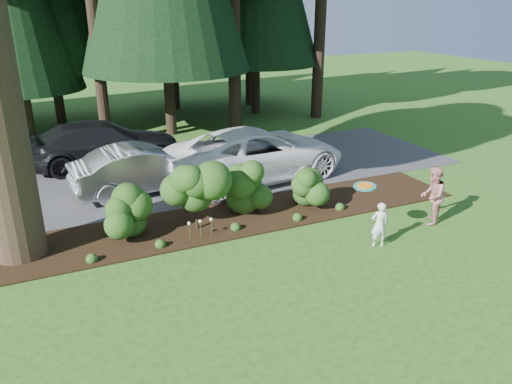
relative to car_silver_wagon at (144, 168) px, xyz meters
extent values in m
plane|color=#254F16|center=(0.80, -6.49, -0.79)|extent=(80.00, 80.00, 0.00)
cube|color=black|center=(0.80, -3.24, -0.77)|extent=(16.00, 2.50, 0.05)
cube|color=#38383A|center=(0.80, 1.01, -0.78)|extent=(22.00, 6.00, 0.03)
sphere|color=#1A4013|center=(-1.20, -3.29, -0.13)|extent=(1.08, 1.08, 1.08)
cylinder|color=black|center=(-1.20, -3.29, -0.64)|extent=(0.08, 0.08, 0.30)
sphere|color=#1A4013|center=(0.60, -3.49, 0.14)|extent=(1.35, 1.35, 1.35)
cylinder|color=black|center=(0.60, -3.49, -0.64)|extent=(0.08, 0.08, 0.30)
sphere|color=#1A4013|center=(2.40, -3.19, 0.03)|extent=(1.26, 1.26, 1.26)
cylinder|color=black|center=(2.40, -3.19, -0.64)|extent=(0.08, 0.08, 0.30)
sphere|color=#1A4013|center=(4.20, -3.39, -0.08)|extent=(1.17, 1.17, 1.17)
cylinder|color=black|center=(4.20, -3.39, -0.64)|extent=(0.08, 0.08, 0.30)
cylinder|color=#1A4013|center=(0.20, -4.09, -0.54)|extent=(0.01, 0.01, 0.50)
sphere|color=white|center=(0.20, -4.09, -0.27)|extent=(0.09, 0.09, 0.09)
cylinder|color=#1A4013|center=(0.50, -4.09, -0.54)|extent=(0.01, 0.01, 0.50)
sphere|color=white|center=(0.50, -4.09, -0.27)|extent=(0.09, 0.09, 0.09)
cylinder|color=#1A4013|center=(0.80, -4.09, -0.54)|extent=(0.01, 0.01, 0.50)
sphere|color=white|center=(0.80, -4.09, -0.27)|extent=(0.09, 0.09, 0.09)
cylinder|color=black|center=(-3.20, 8.51, 4.46)|extent=(0.50, 0.50, 10.50)
cylinder|color=black|center=(-0.20, 7.01, 3.58)|extent=(0.50, 0.50, 8.75)
cylinder|color=black|center=(2.80, 8.01, 4.81)|extent=(0.50, 0.50, 11.20)
cylinder|color=black|center=(5.80, 9.01, 3.93)|extent=(0.50, 0.50, 9.45)
cylinder|color=black|center=(8.30, 7.51, 4.63)|extent=(0.50, 0.50, 10.85)
cylinder|color=black|center=(10.80, 9.51, 4.11)|extent=(0.50, 0.50, 9.80)
cylinder|color=black|center=(-1.70, 11.51, 4.46)|extent=(0.50, 0.50, 10.50)
cylinder|color=black|center=(9.30, 12.01, 4.28)|extent=(0.50, 0.50, 10.15)
imported|color=#B4B4B9|center=(0.00, 0.00, 0.00)|extent=(4.76, 2.08, 1.52)
imported|color=white|center=(3.80, -0.38, 0.13)|extent=(6.74, 3.79, 1.78)
imported|color=black|center=(-0.76, 3.31, 0.07)|extent=(5.74, 2.41, 1.65)
imported|color=white|center=(4.50, -6.31, -0.20)|extent=(0.49, 0.39, 1.19)
imported|color=#AC161E|center=(6.68, -5.79, 0.04)|extent=(1.02, 1.00, 1.66)
cylinder|color=teal|center=(4.13, -6.07, 0.81)|extent=(0.56, 0.56, 0.10)
cylinder|color=orange|center=(4.13, -6.07, 0.82)|extent=(0.39, 0.39, 0.07)
camera|label=1|loc=(-3.07, -15.39, 5.11)|focal=35.00mm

